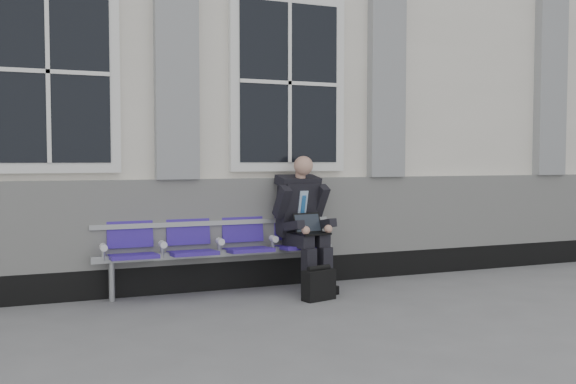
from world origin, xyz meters
name	(u,v)px	position (x,y,z in m)	size (l,w,h in m)	color
ground	(312,316)	(0.00, 0.00, 0.00)	(70.00, 70.00, 0.00)	slate
station_building	(208,100)	(-0.02, 3.47, 2.22)	(14.40, 4.40, 4.49)	white
bench	(218,240)	(-0.50, 1.32, 0.55)	(2.60, 0.47, 0.91)	#9EA0A3
businessman	(303,217)	(0.42, 1.19, 0.78)	(0.61, 0.82, 1.44)	black
briefcase	(319,284)	(0.33, 0.58, 0.16)	(0.37, 0.23, 0.35)	black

